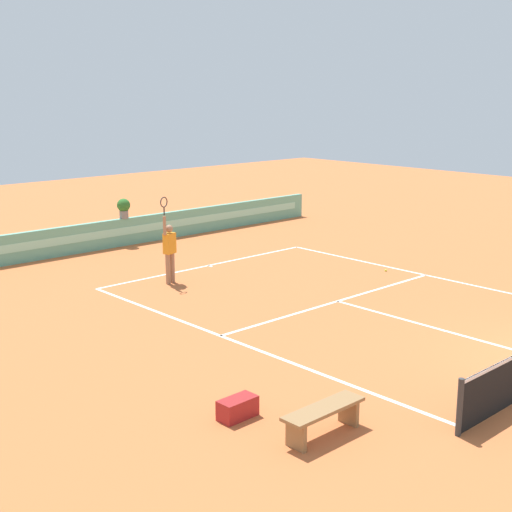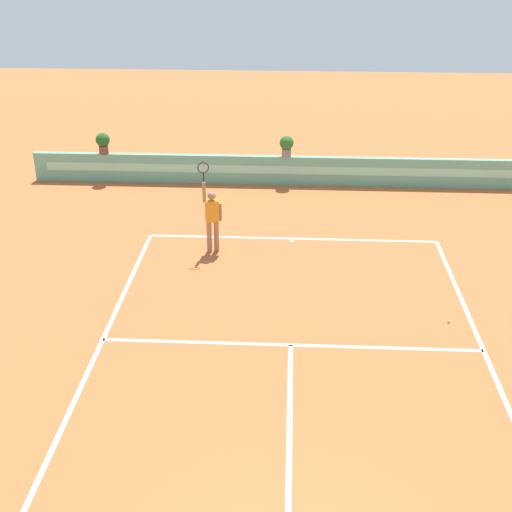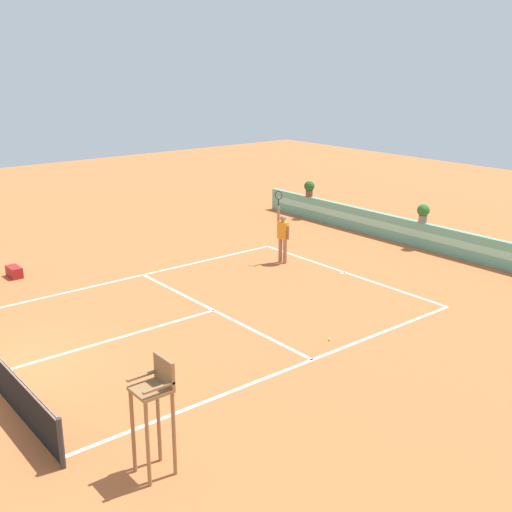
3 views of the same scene
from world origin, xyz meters
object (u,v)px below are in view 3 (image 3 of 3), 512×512
umpire_chair (155,403)px  potted_plant_far_left (309,188)px  gear_bag (14,272)px  potted_plant_centre (423,212)px  tennis_player (283,234)px  tennis_ball_near_baseline (329,339)px

umpire_chair → potted_plant_far_left: umpire_chair is taller
gear_bag → potted_plant_centre: (6.38, 13.44, 1.23)m
umpire_chair → tennis_player: bearing=128.6°
tennis_ball_near_baseline → potted_plant_centre: potted_plant_centre is taller
gear_bag → tennis_player: tennis_player is taller
tennis_player → potted_plant_centre: bearing=70.3°
potted_plant_centre → umpire_chair: bearing=-69.0°
umpire_chair → gear_bag: size_ratio=3.06×
tennis_ball_near_baseline → potted_plant_far_left: (-10.12, 8.88, 1.38)m
potted_plant_far_left → tennis_player: bearing=-51.3°
gear_bag → potted_plant_centre: 14.93m
umpire_chair → tennis_player: 12.42m
umpire_chair → gear_bag: umpire_chair is taller
umpire_chair → potted_plant_far_left: size_ratio=2.96×
umpire_chair → potted_plant_centre: (-5.80, 15.13, 0.07)m
gear_bag → potted_plant_centre: size_ratio=0.97×
potted_plant_far_left → umpire_chair: bearing=-51.4°
umpire_chair → tennis_ball_near_baseline: size_ratio=31.47×
potted_plant_centre → potted_plant_far_left: same height
tennis_ball_near_baseline → tennis_player: bearing=149.1°
gear_bag → potted_plant_far_left: bearing=89.6°
potted_plant_centre → potted_plant_far_left: (-6.28, 0.00, 0.00)m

